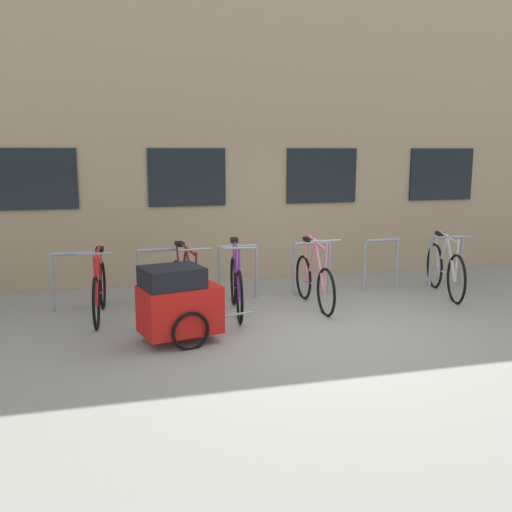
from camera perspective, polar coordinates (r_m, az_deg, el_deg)
ground_plane at (r=7.35m, az=6.54°, el=-7.52°), size 42.00×42.00×0.00m
storefront_building at (r=13.38m, az=-3.85°, el=11.54°), size 28.00×6.88×5.07m
bike_rack at (r=8.95m, az=1.95°, el=-0.80°), size 6.63×0.05×0.85m
bicycle_silver at (r=9.60m, az=18.13°, el=-1.28°), size 0.57×1.74×1.03m
bicycle_pink at (r=8.48m, az=5.76°, el=-2.43°), size 0.44×1.67×1.07m
bicycle_purple at (r=8.12m, az=-1.96°, el=-2.88°), size 0.44×1.68×1.03m
bicycle_red at (r=8.17m, az=-15.19°, el=-3.28°), size 0.44×1.69×0.99m
bicycle_maroon at (r=8.15m, az=-6.86°, el=-3.02°), size 0.44×1.70×1.01m
bike_trailer at (r=6.91m, az=-7.68°, el=-4.59°), size 1.48×0.80×0.94m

